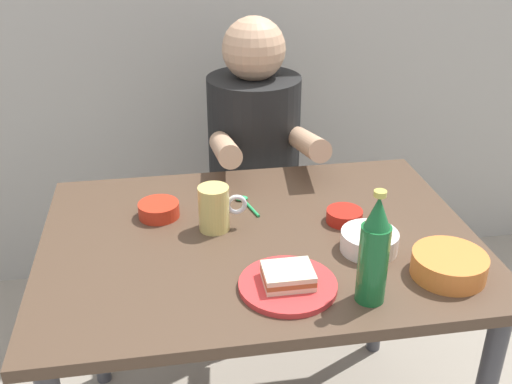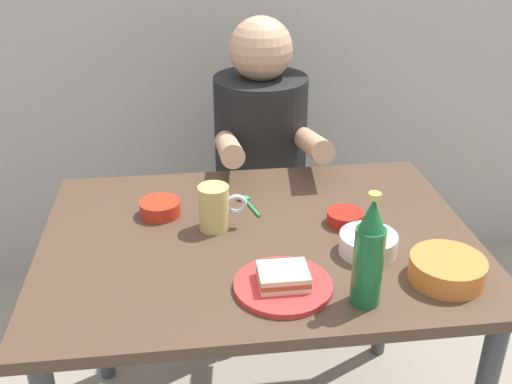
% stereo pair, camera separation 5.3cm
% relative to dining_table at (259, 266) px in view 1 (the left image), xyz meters
% --- Properties ---
extents(dining_table, '(1.10, 0.80, 0.74)m').
position_rel_dining_table_xyz_m(dining_table, '(0.00, 0.00, 0.00)').
color(dining_table, '#4C3828').
rests_on(dining_table, ground).
extents(stool, '(0.34, 0.34, 0.45)m').
position_rel_dining_table_xyz_m(stool, '(0.09, 0.63, -0.30)').
color(stool, '#4C4C51').
rests_on(stool, ground).
extents(person_seated, '(0.33, 0.56, 0.72)m').
position_rel_dining_table_xyz_m(person_seated, '(0.09, 0.62, 0.12)').
color(person_seated, black).
rests_on(person_seated, stool).
extents(plate_orange, '(0.22, 0.22, 0.01)m').
position_rel_dining_table_xyz_m(plate_orange, '(0.03, -0.23, 0.10)').
color(plate_orange, red).
rests_on(plate_orange, dining_table).
extents(sandwich, '(0.11, 0.09, 0.04)m').
position_rel_dining_table_xyz_m(sandwich, '(0.03, -0.23, 0.13)').
color(sandwich, beige).
rests_on(sandwich, plate_orange).
extents(beer_mug, '(0.13, 0.08, 0.12)m').
position_rel_dining_table_xyz_m(beer_mug, '(-0.11, 0.05, 0.15)').
color(beer_mug, '#D1BC66').
rests_on(beer_mug, dining_table).
extents(beer_bottle, '(0.06, 0.06, 0.26)m').
position_rel_dining_table_xyz_m(beer_bottle, '(0.19, -0.30, 0.21)').
color(beer_bottle, '#19602D').
rests_on(beer_bottle, dining_table).
extents(soup_bowl_orange, '(0.17, 0.17, 0.05)m').
position_rel_dining_table_xyz_m(soup_bowl_orange, '(0.40, -0.24, 0.12)').
color(soup_bowl_orange, orange).
rests_on(soup_bowl_orange, dining_table).
extents(sambal_bowl_red, '(0.10, 0.10, 0.03)m').
position_rel_dining_table_xyz_m(sambal_bowl_red, '(0.23, 0.03, 0.11)').
color(sambal_bowl_red, '#B21E14').
rests_on(sambal_bowl_red, dining_table).
extents(rice_bowl_white, '(0.14, 0.14, 0.05)m').
position_rel_dining_table_xyz_m(rice_bowl_white, '(0.25, -0.11, 0.12)').
color(rice_bowl_white, silver).
rests_on(rice_bowl_white, dining_table).
extents(sauce_bowl_chili, '(0.11, 0.11, 0.04)m').
position_rel_dining_table_xyz_m(sauce_bowl_chili, '(-0.25, 0.14, 0.12)').
color(sauce_bowl_chili, red).
rests_on(sauce_bowl_chili, dining_table).
extents(spoon, '(0.05, 0.12, 0.01)m').
position_rel_dining_table_xyz_m(spoon, '(-0.01, 0.18, 0.10)').
color(spoon, '#26A559').
rests_on(spoon, dining_table).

